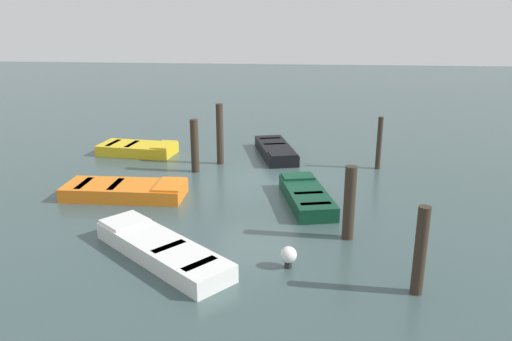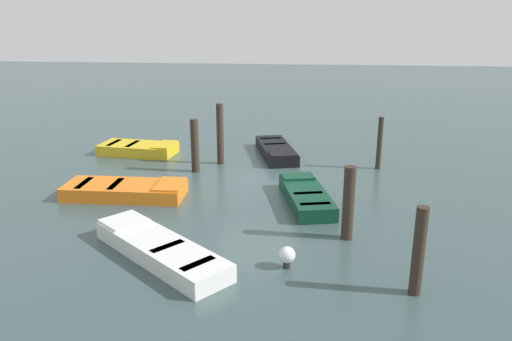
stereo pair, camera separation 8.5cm
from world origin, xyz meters
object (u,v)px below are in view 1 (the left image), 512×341
rowboat_black (276,150)px  mooring_piling_center (349,203)px  mooring_piling_far_left (379,143)px  rowboat_yellow (138,149)px  marker_buoy (288,255)px  rowboat_orange (126,190)px  mooring_piling_near_right (220,134)px  rowboat_white (160,249)px  rowboat_dark_green (306,196)px  mooring_piling_near_left (195,146)px  mooring_piling_far_right (420,251)px

rowboat_black → mooring_piling_center: size_ratio=1.95×
mooring_piling_far_left → rowboat_yellow: bearing=83.9°
rowboat_black → marker_buoy: size_ratio=7.36×
rowboat_orange → mooring_piling_center: (-2.19, -6.31, 0.69)m
marker_buoy → rowboat_black: bearing=5.5°
rowboat_black → mooring_piling_near_right: 2.46m
rowboat_white → mooring_piling_far_left: size_ratio=1.99×
rowboat_dark_green → mooring_piling_near_right: bearing=27.3°
rowboat_white → mooring_piling_near_left: (6.30, 0.62, 0.70)m
rowboat_yellow → mooring_piling_near_right: (-0.95, -3.38, 0.88)m
rowboat_white → mooring_piling_near_left: 6.37m
marker_buoy → mooring_piling_center: bearing=-40.2°
rowboat_orange → mooring_piling_far_left: (3.66, -7.76, 0.70)m
rowboat_black → rowboat_orange: (-4.95, 4.10, -0.00)m
rowboat_white → rowboat_dark_green: bearing=-90.6°
mooring_piling_far_right → marker_buoy: size_ratio=3.74×
rowboat_orange → mooring_piling_near_left: mooring_piling_near_left is taller
rowboat_black → mooring_piling_near_left: 3.55m
rowboat_yellow → mooring_piling_center: mooring_piling_center is taller
rowboat_white → marker_buoy: bearing=-143.1°
marker_buoy → mooring_piling_far_left: bearing=-20.7°
rowboat_white → mooring_piling_far_right: mooring_piling_far_right is taller
mooring_piling_center → mooring_piling_near_right: size_ratio=0.83×
rowboat_black → mooring_piling_center: (-7.15, -2.20, 0.69)m
mooring_piling_far_left → mooring_piling_near_left: bearing=99.2°
rowboat_black → mooring_piling_far_right: bearing=4.5°
rowboat_white → mooring_piling_center: size_ratio=2.02×
mooring_piling_far_left → marker_buoy: bearing=159.3°
rowboat_yellow → mooring_piling_far_right: bearing=-40.6°
rowboat_white → mooring_piling_near_right: mooring_piling_near_right is taller
rowboat_yellow → rowboat_orange: (-4.63, -1.20, -0.00)m
rowboat_black → rowboat_dark_green: bearing=-1.1°
rowboat_dark_green → mooring_piling_center: (-2.26, -1.01, 0.69)m
mooring_piling_far_left → rowboat_orange: bearing=115.3°
mooring_piling_near_left → marker_buoy: (-6.45, -3.45, -0.63)m
rowboat_yellow → mooring_piling_far_right: 12.64m
mooring_piling_center → marker_buoy: size_ratio=3.77×
rowboat_black → rowboat_yellow: 5.31m
marker_buoy → rowboat_orange: bearing=52.4°
rowboat_white → marker_buoy: 2.83m
rowboat_black → rowboat_white: bearing=-27.9°
rowboat_dark_green → mooring_piling_far_left: mooring_piling_far_left is taller
mooring_piling_near_right → mooring_piling_near_left: 1.25m
rowboat_black → mooring_piling_near_right: bearing=-71.4°
rowboat_black → mooring_piling_far_left: 3.94m
rowboat_yellow → mooring_piling_far_left: (-0.96, -8.96, 0.70)m
rowboat_yellow → mooring_piling_near_left: mooring_piling_near_left is taller
rowboat_black → mooring_piling_near_right: (-1.27, 1.92, 0.88)m
mooring_piling_center → mooring_piling_far_left: 6.04m
rowboat_white → rowboat_yellow: size_ratio=1.23×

